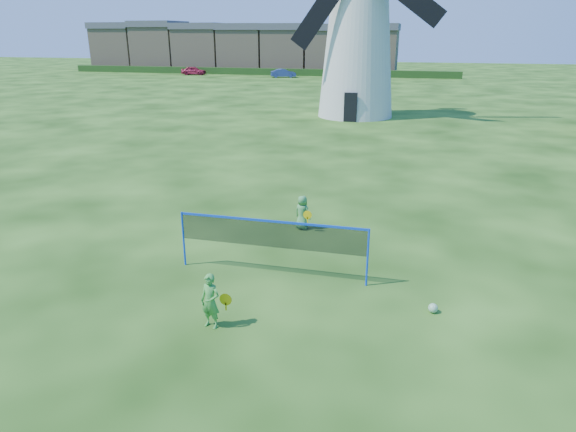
% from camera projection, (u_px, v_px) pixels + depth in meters
% --- Properties ---
extents(ground, '(220.00, 220.00, 0.00)m').
position_uv_depth(ground, '(276.00, 274.00, 13.49)').
color(ground, black).
rests_on(ground, ground).
extents(windmill, '(12.15, 5.68, 17.04)m').
position_uv_depth(windmill, '(358.00, 35.00, 37.26)').
color(windmill, silver).
rests_on(windmill, ground).
extents(badminton_net, '(5.05, 0.05, 1.55)m').
position_uv_depth(badminton_net, '(271.00, 235.00, 13.09)').
color(badminton_net, blue).
rests_on(badminton_net, ground).
extents(player_girl, '(0.67, 0.39, 1.26)m').
position_uv_depth(player_girl, '(211.00, 301.00, 10.87)').
color(player_girl, green).
rests_on(player_girl, ground).
extents(player_boy, '(0.68, 0.54, 1.13)m').
position_uv_depth(player_boy, '(302.00, 213.00, 16.45)').
color(player_boy, '#47934E').
rests_on(player_boy, ground).
extents(play_ball, '(0.22, 0.22, 0.22)m').
position_uv_depth(play_ball, '(433.00, 308.00, 11.61)').
color(play_ball, green).
rests_on(play_ball, ground).
extents(terraced_houses, '(51.74, 8.40, 8.04)m').
position_uv_depth(terraced_houses, '(238.00, 47.00, 83.96)').
color(terraced_houses, tan).
rests_on(terraced_houses, ground).
extents(hedge, '(62.00, 0.80, 1.00)m').
position_uv_depth(hedge, '(253.00, 71.00, 78.57)').
color(hedge, '#193814').
rests_on(hedge, ground).
extents(car_left, '(3.92, 1.95, 1.28)m').
position_uv_depth(car_left, '(194.00, 71.00, 78.19)').
color(car_left, '#9E1C3B').
rests_on(car_left, ground).
extents(car_right, '(3.88, 2.23, 1.21)m').
position_uv_depth(car_right, '(283.00, 73.00, 73.64)').
color(car_right, navy).
rests_on(car_right, ground).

